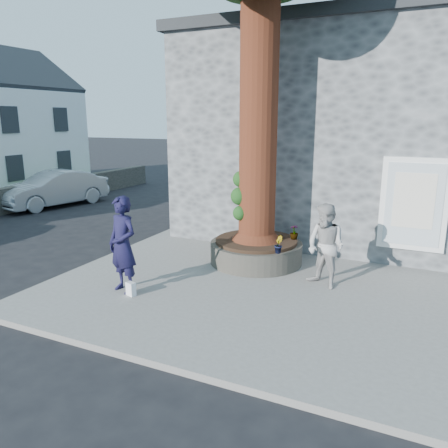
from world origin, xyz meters
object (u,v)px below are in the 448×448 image
at_px(planter, 256,251).
at_px(car_silver, 54,189).
at_px(woman, 326,246).
at_px(man, 123,245).

xyz_separation_m(planter, car_silver, (-10.60, 3.68, 0.34)).
xyz_separation_m(planter, woman, (1.92, -0.90, 0.61)).
bearing_deg(planter, car_silver, 160.88).
height_order(planter, woman, woman).
distance_m(woman, car_silver, 13.33).
bearing_deg(planter, woman, -25.18).
bearing_deg(man, car_silver, 157.07).
height_order(woman, car_silver, woman).
bearing_deg(woman, planter, -178.85).
bearing_deg(car_silver, woman, -7.75).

